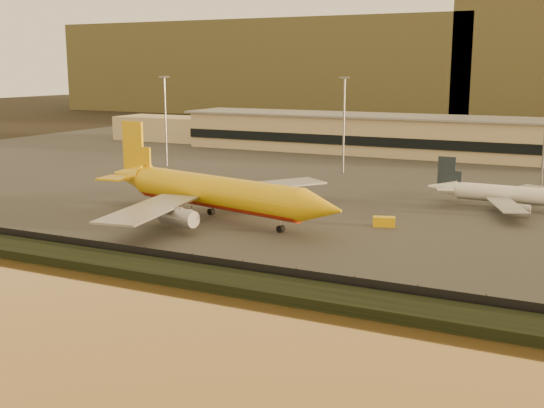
{
  "coord_description": "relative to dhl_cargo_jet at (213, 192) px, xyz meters",
  "views": [
    {
      "loc": [
        52.72,
        -90.87,
        28.26
      ],
      "look_at": [
        2.19,
        12.0,
        5.08
      ],
      "focal_mm": 45.0,
      "sensor_mm": 36.0,
      "label": 1
    }
  ],
  "objects": [
    {
      "name": "gse_vehicle_yellow",
      "position": [
        30.42,
        8.4,
        -4.24
      ],
      "size": [
        4.28,
        2.83,
        1.77
      ],
      "primitive_type": "cube",
      "rotation": [
        0.0,
        0.0,
        0.29
      ],
      "color": "#DBAA0B",
      "rests_on": "tarmac"
    },
    {
      "name": "tarmac",
      "position": [
        11.96,
        79.12,
        -5.23
      ],
      "size": [
        320.0,
        220.0,
        0.2
      ],
      "primitive_type": "cube",
      "color": "#2D2D2D",
      "rests_on": "ground"
    },
    {
      "name": "terminal_building",
      "position": [
        -2.56,
        109.68,
        0.92
      ],
      "size": [
        202.0,
        25.0,
        12.6
      ],
      "color": "tan",
      "rests_on": "tarmac"
    },
    {
      "name": "apron_light_masts",
      "position": [
        26.96,
        59.12,
        10.37
      ],
      "size": [
        152.2,
        12.2,
        25.4
      ],
      "color": "slate",
      "rests_on": "tarmac"
    },
    {
      "name": "perimeter_fence",
      "position": [
        11.96,
        -28.88,
        -4.03
      ],
      "size": [
        300.0,
        0.05,
        2.2
      ],
      "primitive_type": "cube",
      "color": "black",
      "rests_on": "tarmac"
    },
    {
      "name": "gse_vehicle_white",
      "position": [
        -0.6,
        18.38,
        -4.19
      ],
      "size": [
        4.39,
        2.39,
        1.88
      ],
      "primitive_type": "cube",
      "rotation": [
        0.0,
        0.0,
        -0.13
      ],
      "color": "white",
      "rests_on": "tarmac"
    },
    {
      "name": "dhl_cargo_jet",
      "position": [
        0.0,
        0.0,
        0.0
      ],
      "size": [
        57.03,
        54.83,
        17.18
      ],
      "rotation": [
        0.0,
        0.0,
        -0.23
      ],
      "color": "#DBAA0B",
      "rests_on": "tarmac"
    },
    {
      "name": "white_narrowbody_jet",
      "position": [
        49.19,
        34.03,
        -2.19
      ],
      "size": [
        34.22,
        33.5,
        9.86
      ],
      "rotation": [
        0.0,
        0.0,
        -0.01
      ],
      "color": "white",
      "rests_on": "tarmac"
    },
    {
      "name": "embankment",
      "position": [
        11.96,
        -32.88,
        -4.63
      ],
      "size": [
        320.0,
        7.0,
        1.4
      ],
      "primitive_type": "cube",
      "color": "black",
      "rests_on": "ground"
    },
    {
      "name": "ground",
      "position": [
        11.96,
        -15.88,
        -5.33
      ],
      "size": [
        900.0,
        900.0,
        0.0
      ],
      "primitive_type": "plane",
      "color": "black",
      "rests_on": "ground"
    },
    {
      "name": "distant_hills",
      "position": [
        -8.78,
        324.12,
        26.06
      ],
      "size": [
        470.0,
        160.0,
        70.0
      ],
      "color": "brown",
      "rests_on": "ground"
    }
  ]
}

